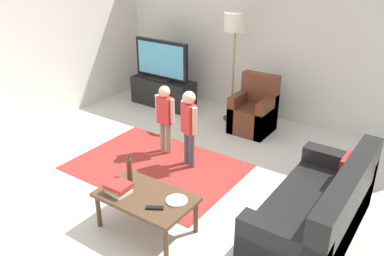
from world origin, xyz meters
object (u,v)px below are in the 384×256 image
tv (162,61)px  floor_lamp (235,28)px  armchair (254,113)px  book_stack (118,188)px  coffee_table (146,199)px  tv_remote (155,208)px  child_center (189,122)px  bottle (129,170)px  plate (177,200)px  child_near_tv (165,113)px  tv_stand (163,92)px  couch (320,214)px

tv → floor_lamp: (1.36, 0.17, 0.70)m
armchair → book_stack: (-0.07, -2.97, 0.17)m
floor_lamp → coffee_table: size_ratio=1.78×
tv_remote → tv: bearing=95.6°
tv → armchair: (1.87, -0.02, -0.55)m
child_center → bottle: child_center is taller
book_stack → plate: size_ratio=1.21×
floor_lamp → plate: bearing=-70.7°
child_center → coffee_table: child_center is taller
child_near_tv → bottle: bearing=-66.4°
bottle → tv_remote: bottle is taller
coffee_table → tv_remote: bearing=-28.6°
tv_stand → floor_lamp: size_ratio=0.67×
armchair → child_near_tv: 1.58m
tv → child_near_tv: (1.17, -1.40, -0.25)m
couch → book_stack: size_ratio=6.79×
armchair → child_near_tv: child_near_tv is taller
armchair → child_near_tv: bearing=-116.9°
couch → floor_lamp: floor_lamp is taller
armchair → book_stack: bearing=-91.4°
child_center → floor_lamp: bearing=100.3°
floor_lamp → tv_remote: size_ratio=10.47×
child_center → tv: bearing=137.4°
tv → plate: bearing=-49.3°
armchair → child_center: 1.56m
tv_stand → bottle: (1.77, -2.80, 0.32)m
bottle → floor_lamp: bearing=98.0°
plate → tv_stand: bearing=130.5°
tv_stand → book_stack: bearing=-59.2°
tv → tv_remote: bearing=-52.7°
tv → floor_lamp: size_ratio=0.62×
child_near_tv → child_center: bearing=-14.5°
child_near_tv → plate: 1.85m
floor_lamp → plate: size_ratio=8.09×
bottle → armchair: bearing=88.0°
coffee_table → book_stack: (-0.27, -0.11, 0.10)m
couch → plate: (-1.21, -0.79, 0.14)m
tv_stand → armchair: armchair is taller
couch → child_near_tv: bearing=166.3°
tv_remote → tv_stand: bearing=95.4°
floor_lamp → tv_stand: bearing=-173.6°
floor_lamp → bottle: size_ratio=5.24×
floor_lamp → tv_remote: 3.49m
couch → bottle: size_ratio=5.30×
tv → child_near_tv: tv is taller
child_near_tv → plate: (1.22, -1.38, -0.17)m
tv_stand → book_stack: book_stack is taller
tv_stand → floor_lamp: 1.88m
child_near_tv → floor_lamp: bearing=83.2°
child_near_tv → book_stack: size_ratio=3.77×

